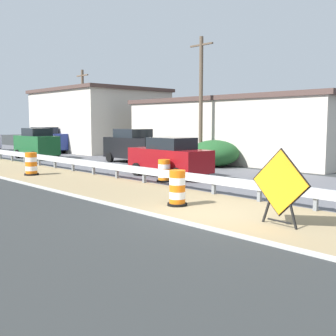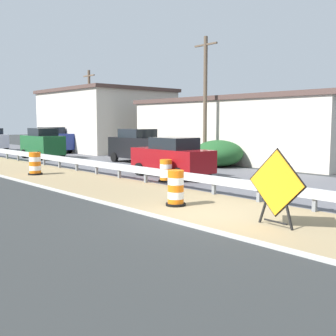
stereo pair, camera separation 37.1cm
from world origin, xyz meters
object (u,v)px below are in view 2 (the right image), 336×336
at_px(traffic_barrel_nearest, 176,190).
at_px(utility_pole_mid, 90,109).
at_px(car_mid_far_lane, 139,146).
at_px(warning_sign_diamond, 276,185).
at_px(car_distant_a, 52,140).
at_px(car_trailing_far_lane, 172,157).
at_px(traffic_barrel_close, 166,172).
at_px(traffic_barrel_mid, 35,165).
at_px(car_distant_b, 42,143).
at_px(utility_pole_near, 205,99).

xyz_separation_m(traffic_barrel_nearest, utility_pole_mid, (11.45, 23.96, 3.33)).
xyz_separation_m(car_mid_far_lane, utility_pole_mid, (3.50, 11.83, 2.74)).
height_order(warning_sign_diamond, car_distant_a, car_distant_a).
bearing_deg(car_trailing_far_lane, traffic_barrel_nearest, 140.48).
relative_size(traffic_barrel_close, car_distant_a, 0.22).
bearing_deg(traffic_barrel_mid, utility_pole_mid, 49.53).
bearing_deg(traffic_barrel_mid, car_trailing_far_lane, -49.34).
distance_m(warning_sign_diamond, car_distant_b, 23.45).
xyz_separation_m(utility_pole_near, utility_pole_mid, (1.34, 15.77, -0.25)).
xyz_separation_m(car_mid_far_lane, car_trailing_far_lane, (-3.31, -6.87, -0.14)).
xyz_separation_m(car_distant_b, utility_pole_near, (5.53, -11.14, 2.98)).
bearing_deg(car_distant_a, traffic_barrel_mid, -30.62).
distance_m(traffic_barrel_mid, car_distant_a, 15.89).
bearing_deg(traffic_barrel_nearest, car_trailing_far_lane, 48.54).
height_order(traffic_barrel_nearest, car_distant_b, car_distant_b).
xyz_separation_m(car_trailing_far_lane, utility_pole_mid, (6.81, 18.71, 2.88)).
bearing_deg(car_trailing_far_lane, utility_pole_near, -59.82).
bearing_deg(car_distant_a, car_distant_b, -34.12).
bearing_deg(car_distant_b, warning_sign_diamond, 169.47).
xyz_separation_m(warning_sign_diamond, traffic_barrel_nearest, (-0.08, 3.68, -0.55)).
distance_m(car_distant_a, car_distant_b, 6.06).
xyz_separation_m(traffic_barrel_close, car_trailing_far_lane, (1.27, 0.99, 0.52)).
relative_size(traffic_barrel_mid, utility_pole_near, 0.15).
height_order(traffic_barrel_close, car_distant_a, car_distant_a).
bearing_deg(car_trailing_far_lane, warning_sign_diamond, 154.87).
bearing_deg(car_trailing_far_lane, utility_pole_mid, -18.06).
xyz_separation_m(warning_sign_diamond, car_mid_far_lane, (7.88, 15.81, 0.04)).
relative_size(car_trailing_far_lane, utility_pole_near, 0.57).
distance_m(traffic_barrel_mid, car_distant_b, 9.86).
distance_m(traffic_barrel_mid, car_trailing_far_lane, 7.06).
distance_m(traffic_barrel_mid, car_mid_far_lane, 8.07).
distance_m(traffic_barrel_close, utility_pole_near, 8.61).
relative_size(car_distant_a, utility_pole_near, 0.58).
distance_m(traffic_barrel_nearest, car_distant_b, 19.88).
relative_size(traffic_barrel_close, car_distant_b, 0.25).
height_order(traffic_barrel_close, car_trailing_far_lane, car_trailing_far_lane).
xyz_separation_m(car_mid_far_lane, utility_pole_near, (2.16, -3.94, 2.98)).
relative_size(traffic_barrel_mid, car_mid_far_lane, 0.26).
bearing_deg(car_distant_a, car_trailing_far_lane, -10.67).
bearing_deg(utility_pole_near, traffic_barrel_mid, 166.55).
xyz_separation_m(car_distant_a, utility_pole_mid, (3.56, -0.45, 2.73)).
relative_size(traffic_barrel_mid, utility_pole_mid, 0.16).
distance_m(traffic_barrel_nearest, car_mid_far_lane, 14.52).
relative_size(car_mid_far_lane, utility_pole_near, 0.57).
relative_size(warning_sign_diamond, traffic_barrel_close, 2.03).
xyz_separation_m(car_trailing_far_lane, utility_pole_near, (5.47, 2.94, 3.12)).
bearing_deg(traffic_barrel_close, car_distant_b, 85.40).
relative_size(traffic_barrel_mid, car_trailing_far_lane, 0.25).
xyz_separation_m(traffic_barrel_nearest, car_trailing_far_lane, (4.65, 5.26, 0.45)).
bearing_deg(traffic_barrel_nearest, car_distant_b, 76.67).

